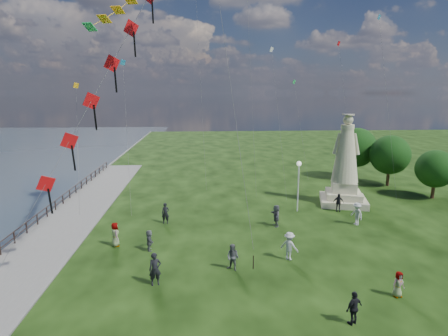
{
  "coord_description": "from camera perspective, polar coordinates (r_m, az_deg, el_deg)",
  "views": [
    {
      "loc": [
        -2.82,
        -18.63,
        10.84
      ],
      "look_at": [
        -1.0,
        8.0,
        5.5
      ],
      "focal_mm": 30.0,
      "sensor_mm": 36.0,
      "label": 1
    }
  ],
  "objects": [
    {
      "name": "waterfront",
      "position": [
        32.19,
        -26.74,
        -9.75
      ],
      "size": [
        200.0,
        200.0,
        1.51
      ],
      "color": "#34424E",
      "rests_on": "ground"
    },
    {
      "name": "person_1",
      "position": [
        23.88,
        1.35,
        -13.44
      ],
      "size": [
        0.96,
        0.88,
        1.68
      ],
      "primitive_type": "imported",
      "rotation": [
        0.0,
        0.0,
        -0.6
      ],
      "color": "#595960",
      "rests_on": "ground"
    },
    {
      "name": "person_0",
      "position": [
        22.51,
        -10.46,
        -14.92
      ],
      "size": [
        0.8,
        0.63,
        1.93
      ],
      "primitive_type": "imported",
      "rotation": [
        0.0,
        0.0,
        0.27
      ],
      "color": "black",
      "rests_on": "ground"
    },
    {
      "name": "small_kites",
      "position": [
        42.26,
        4.02,
        15.87
      ],
      "size": [
        32.5,
        17.95,
        28.03
      ],
      "color": "teal",
      "rests_on": "ground"
    },
    {
      "name": "red_kite_train",
      "position": [
        23.87,
        -16.95,
        14.11
      ],
      "size": [
        9.21,
        9.35,
        19.61
      ],
      "color": "black",
      "rests_on": "ground"
    },
    {
      "name": "lamppost",
      "position": [
        35.06,
        11.3,
        -1.11
      ],
      "size": [
        0.44,
        0.44,
        4.75
      ],
      "color": "silver",
      "rests_on": "ground"
    },
    {
      "name": "person_8",
      "position": [
        33.36,
        19.56,
        -6.59
      ],
      "size": [
        0.99,
        1.38,
        1.92
      ],
      "primitive_type": "imported",
      "rotation": [
        0.0,
        0.0,
        -1.26
      ],
      "color": "silver",
      "rests_on": "ground"
    },
    {
      "name": "person_4",
      "position": [
        23.14,
        25.02,
        -15.75
      ],
      "size": [
        0.78,
        0.58,
        1.44
      ],
      "primitive_type": "imported",
      "rotation": [
        0.0,
        0.0,
        0.22
      ],
      "color": "#595960",
      "rests_on": "ground"
    },
    {
      "name": "person_3",
      "position": [
        19.93,
        19.2,
        -19.49
      ],
      "size": [
        1.11,
        0.89,
        1.68
      ],
      "primitive_type": "imported",
      "rotation": [
        0.0,
        0.0,
        3.6
      ],
      "color": "black",
      "rests_on": "ground"
    },
    {
      "name": "person_5",
      "position": [
        27.16,
        -11.32,
        -10.74
      ],
      "size": [
        0.89,
        1.48,
        1.49
      ],
      "primitive_type": "imported",
      "rotation": [
        0.0,
        0.0,
        1.8
      ],
      "color": "#595960",
      "rests_on": "ground"
    },
    {
      "name": "person_2",
      "position": [
        25.57,
        9.92,
        -11.62
      ],
      "size": [
        1.37,
        1.24,
        1.9
      ],
      "primitive_type": "imported",
      "rotation": [
        0.0,
        0.0,
        2.51
      ],
      "color": "silver",
      "rests_on": "ground"
    },
    {
      "name": "person_11",
      "position": [
        31.46,
        7.96,
        -7.19
      ],
      "size": [
        0.84,
        1.74,
        1.83
      ],
      "primitive_type": "imported",
      "rotation": [
        0.0,
        0.0,
        4.78
      ],
      "color": "#595960",
      "rests_on": "ground"
    },
    {
      "name": "person_9",
      "position": [
        36.6,
        17.03,
        -5.04
      ],
      "size": [
        1.07,
        0.68,
        1.7
      ],
      "primitive_type": "imported",
      "rotation": [
        0.0,
        0.0,
        -0.18
      ],
      "color": "black",
      "rests_on": "ground"
    },
    {
      "name": "statue",
      "position": [
        38.64,
        17.94,
        -0.41
      ],
      "size": [
        5.37,
        5.37,
        8.88
      ],
      "rotation": [
        0.0,
        0.0,
        -0.27
      ],
      "color": "#C0B691",
      "rests_on": "ground"
    },
    {
      "name": "person_6",
      "position": [
        32.2,
        -8.91,
        -6.83
      ],
      "size": [
        0.66,
        0.45,
        1.77
      ],
      "primitive_type": "imported",
      "rotation": [
        0.0,
        0.0,
        -0.03
      ],
      "color": "black",
      "rests_on": "ground"
    },
    {
      "name": "person_10",
      "position": [
        28.39,
        -16.26,
        -9.69
      ],
      "size": [
        0.83,
        1.0,
        1.77
      ],
      "primitive_type": "imported",
      "rotation": [
        0.0,
        0.0,
        1.98
      ],
      "color": "#595960",
      "rests_on": "ground"
    },
    {
      "name": "tree_row",
      "position": [
        48.36,
        22.99,
        1.99
      ],
      "size": [
        8.84,
        14.09,
        6.57
      ],
      "color": "#382314",
      "rests_on": "ground"
    }
  ]
}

